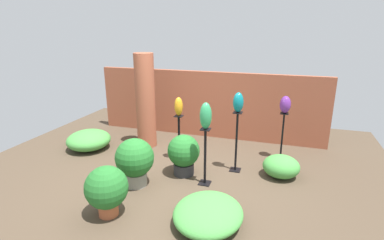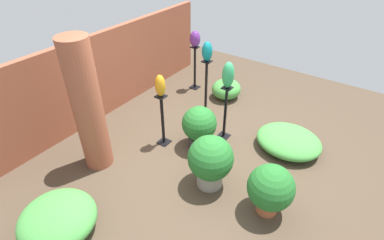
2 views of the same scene
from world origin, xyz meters
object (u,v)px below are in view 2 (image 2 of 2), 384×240
art_vase_violet (195,39)px  art_vase_jade (228,75)px  potted_plant_mid_left (210,160)px  potted_plant_near_pillar (271,189)px  pedestal_jade (225,115)px  pedestal_violet (195,70)px  art_vase_amber (160,86)px  potted_plant_mid_right (199,126)px  brick_pillar (88,108)px  pedestal_amber (163,123)px  pedestal_teal (206,91)px  art_vase_teal (207,52)px

art_vase_violet → art_vase_jade: bearing=-129.5°
potted_plant_mid_left → potted_plant_near_pillar: bearing=-87.9°
potted_plant_near_pillar → pedestal_jade: bearing=50.2°
pedestal_violet → art_vase_amber: (-1.97, -0.70, 0.69)m
pedestal_violet → potted_plant_mid_right: 2.10m
brick_pillar → art_vase_amber: (0.98, -0.54, 0.09)m
potted_plant_near_pillar → potted_plant_mid_left: bearing=92.1°
potted_plant_mid_left → potted_plant_near_pillar: (0.03, -0.90, -0.05)m
pedestal_amber → potted_plant_mid_right: (0.29, -0.55, -0.01)m
brick_pillar → potted_plant_near_pillar: brick_pillar is taller
art_vase_violet → art_vase_jade: (-1.21, -1.48, 0.07)m
art_vase_amber → art_vase_jade: size_ratio=0.83×
art_vase_amber → art_vase_jade: 1.09m
pedestal_teal → pedestal_amber: size_ratio=1.21×
pedestal_amber → art_vase_violet: 2.21m
art_vase_jade → potted_plant_near_pillar: (-1.09, -1.30, -0.81)m
potted_plant_mid_left → art_vase_violet: bearing=38.9°
art_vase_violet → potted_plant_mid_right: 2.22m
pedestal_amber → pedestal_jade: 1.08m
pedestal_violet → art_vase_jade: art_vase_jade is taller
brick_pillar → pedestal_jade: 2.26m
pedestal_teal → art_vase_jade: 1.05m
potted_plant_mid_left → potted_plant_mid_right: potted_plant_mid_left is taller
art_vase_teal → potted_plant_near_pillar: art_vase_teal is taller
pedestal_jade → potted_plant_mid_left: pedestal_jade is taller
art_vase_teal → art_vase_amber: size_ratio=0.98×
art_vase_violet → art_vase_jade: art_vase_jade is taller
pedestal_teal → art_vase_jade: size_ratio=2.57×
pedestal_teal → art_vase_amber: bearing=174.7°
art_vase_violet → art_vase_jade: 1.91m
potted_plant_mid_right → pedestal_amber: bearing=117.8°
pedestal_jade → art_vase_jade: size_ratio=2.26×
pedestal_amber → potted_plant_mid_right: 0.62m
art_vase_teal → pedestal_teal: bearing=180.0°
pedestal_teal → pedestal_violet: bearing=45.4°
potted_plant_near_pillar → pedestal_violet: bearing=50.4°
pedestal_violet → potted_plant_mid_left: size_ratio=1.17×
art_vase_teal → potted_plant_near_pillar: size_ratio=0.48×
pedestal_teal → potted_plant_near_pillar: 2.48m
art_vase_jade → potted_plant_near_pillar: bearing=-129.8°
art_vase_amber → brick_pillar: bearing=151.3°
art_vase_jade → potted_plant_mid_left: size_ratio=0.53×
art_vase_teal → potted_plant_near_pillar: 2.64m
art_vase_amber → potted_plant_mid_left: size_ratio=0.44×
potted_plant_mid_left → potted_plant_near_pillar: 0.90m
pedestal_violet → potted_plant_near_pillar: (-2.30, -2.78, -0.02)m
art_vase_jade → potted_plant_near_pillar: 1.88m
art_vase_jade → brick_pillar: bearing=142.9°
pedestal_violet → pedestal_jade: 1.91m
brick_pillar → art_vase_jade: bearing=-37.1°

